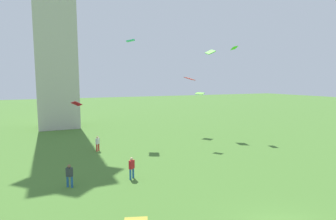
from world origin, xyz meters
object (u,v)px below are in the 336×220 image
at_px(kite_flying_0, 77,104).
at_px(kite_flying_3, 234,48).
at_px(person_0, 98,143).
at_px(kite_flying_5, 200,94).
at_px(person_1, 132,167).
at_px(kite_flying_2, 210,52).
at_px(person_2, 69,174).
at_px(kite_flying_4, 190,79).
at_px(kite_flying_1, 131,41).

height_order(kite_flying_0, kite_flying_3, kite_flying_3).
bearing_deg(person_0, kite_flying_5, 119.33).
distance_m(person_0, kite_flying_3, 22.75).
bearing_deg(kite_flying_5, person_1, -90.04).
relative_size(kite_flying_2, kite_flying_3, 1.61).
bearing_deg(kite_flying_0, kite_flying_2, 82.57).
xyz_separation_m(person_2, kite_flying_2, (20.64, 12.74, 11.14)).
distance_m(kite_flying_0, kite_flying_4, 17.48).
bearing_deg(kite_flying_1, kite_flying_3, -82.52).
xyz_separation_m(person_1, kite_flying_5, (10.69, 7.18, 5.38)).
distance_m(person_0, kite_flying_4, 17.10).
xyz_separation_m(person_2, kite_flying_4, (18.19, 14.49, 7.26)).
xyz_separation_m(person_0, kite_flying_0, (-2.04, 0.58, 4.44)).
xyz_separation_m(kite_flying_2, kite_flying_5, (-5.27, -5.83, -5.74)).
xyz_separation_m(person_0, person_1, (1.10, -9.66, 0.03)).
bearing_deg(kite_flying_5, person_0, -135.80).
xyz_separation_m(person_1, kite_flying_2, (15.96, 13.01, 11.12)).
xyz_separation_m(kite_flying_0, kite_flying_1, (7.30, 3.66, 7.73)).
height_order(person_2, kite_flying_2, kite_flying_2).
bearing_deg(kite_flying_2, kite_flying_0, 109.49).
bearing_deg(kite_flying_0, person_2, -24.47).
relative_size(person_2, kite_flying_0, 1.28).
bearing_deg(kite_flying_2, person_0, 112.35).
height_order(person_2, kite_flying_0, kite_flying_0).
bearing_deg(kite_flying_4, person_1, -71.64).
relative_size(person_0, kite_flying_4, 0.94).
distance_m(kite_flying_2, kite_flying_4, 4.92).
height_order(kite_flying_3, kite_flying_5, kite_flying_3).
bearing_deg(person_0, person_2, 20.29).
bearing_deg(person_1, kite_flying_1, 34.65).
bearing_deg(kite_flying_1, person_1, -176.40).
distance_m(kite_flying_1, kite_flying_3, 14.65).
relative_size(person_2, kite_flying_4, 0.95).
relative_size(kite_flying_0, kite_flying_3, 1.17).
bearing_deg(person_2, person_0, -68.92).
height_order(kite_flying_1, kite_flying_3, kite_flying_1).
height_order(person_1, kite_flying_3, kite_flying_3).
xyz_separation_m(kite_flying_0, kite_flying_2, (19.10, 2.77, 6.71)).
relative_size(kite_flying_3, kite_flying_5, 0.96).
relative_size(person_1, person_2, 1.02).
xyz_separation_m(person_1, kite_flying_3, (18.44, 10.67, 11.56)).
bearing_deg(kite_flying_0, kite_flying_4, 89.52).
bearing_deg(person_0, kite_flying_2, 142.29).
bearing_deg(person_1, kite_flying_3, -8.65).
xyz_separation_m(kite_flying_1, kite_flying_5, (6.53, -6.72, -6.75)).
distance_m(person_1, kite_flying_2, 23.40).
bearing_deg(kite_flying_0, kite_flying_1, 100.96).
distance_m(kite_flying_3, kite_flying_5, 10.51).
height_order(kite_flying_1, kite_flying_4, kite_flying_1).
xyz_separation_m(person_2, kite_flying_5, (15.37, 6.91, 5.40)).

